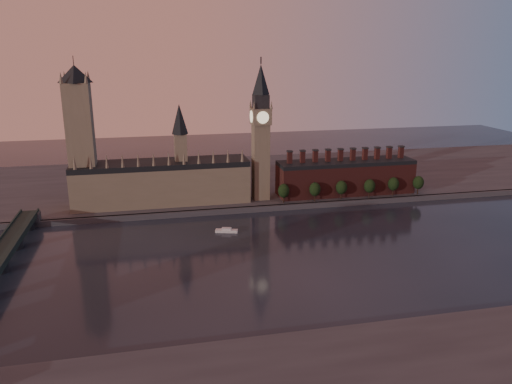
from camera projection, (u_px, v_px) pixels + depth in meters
ground at (286, 260)px, 285.50m from camera, size 900.00×900.00×0.00m
north_bank at (233, 180)px, 452.22m from camera, size 900.00×182.00×4.00m
palace_of_westminster at (163, 180)px, 374.32m from camera, size 130.00×30.30×74.00m
victoria_tower at (80, 133)px, 352.73m from camera, size 24.00×24.00×108.00m
big_ben at (261, 131)px, 375.30m from camera, size 15.00×15.00×107.00m
chimney_block at (345, 177)px, 400.36m from camera, size 110.00×25.00×37.00m
embankment_tree_0 at (284, 191)px, 375.76m from camera, size 8.60×8.60×14.88m
embankment_tree_1 at (315, 189)px, 379.96m from camera, size 8.60×8.60×14.88m
embankment_tree_2 at (341, 187)px, 385.06m from camera, size 8.60×8.60×14.88m
embankment_tree_3 at (370, 186)px, 388.96m from camera, size 8.60×8.60×14.88m
embankment_tree_4 at (393, 184)px, 394.93m from camera, size 8.60×8.60×14.88m
embankment_tree_5 at (418, 183)px, 399.06m from camera, size 8.60×8.60×14.88m
river_boat at (227, 230)px, 328.60m from camera, size 15.21×8.07×2.92m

